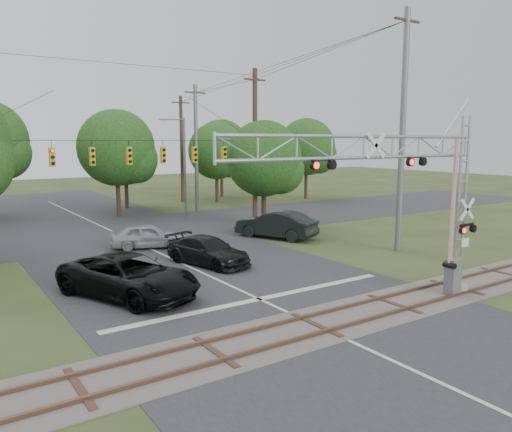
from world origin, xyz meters
TOP-DOWN VIEW (x-y plane):
  - ground at (0.00, 0.00)m, footprint 160.00×160.00m
  - road_main at (0.00, 10.00)m, footprint 14.00×90.00m
  - road_cross at (0.00, 24.00)m, footprint 90.00×12.00m
  - railroad_track at (0.00, 2.00)m, footprint 90.00×3.20m
  - crossing_gantry at (4.01, 1.64)m, footprint 12.19×0.94m
  - traffic_signal_span at (0.88, 20.00)m, footprint 19.34×0.36m
  - pickup_black at (-4.21, 8.80)m, footprint 5.15×6.94m
  - car_dark at (1.09, 11.80)m, footprint 3.28×5.34m
  - sedan_silver at (0.05, 17.40)m, footprint 4.68×3.19m
  - suv_dark at (8.27, 15.66)m, footprint 3.97×5.74m
  - streetlight at (7.39, 27.69)m, footprint 2.21×0.23m
  - utility_poles at (1.94, 22.40)m, footprint 25.85×28.97m
  - treeline at (-0.49, 32.56)m, footprint 57.11×26.60m

SIDE VIEW (x-z plane):
  - ground at x=0.00m, z-range 0.00..0.00m
  - road_main at x=0.00m, z-range 0.00..0.02m
  - road_cross at x=0.00m, z-range 0.00..0.02m
  - railroad_track at x=0.00m, z-range -0.05..0.11m
  - car_dark at x=1.09m, z-range 0.00..1.44m
  - sedan_silver at x=0.05m, z-range 0.00..1.48m
  - pickup_black at x=-4.21m, z-range 0.00..1.75m
  - suv_dark at x=8.27m, z-range 0.00..1.79m
  - crossing_gantry at x=4.01m, z-range 0.94..8.31m
  - streetlight at x=7.39m, z-range 0.49..8.78m
  - traffic_signal_span at x=0.88m, z-range -0.06..11.44m
  - treeline at x=-0.49m, z-range 0.78..10.64m
  - utility_poles at x=1.94m, z-range -0.69..12.90m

